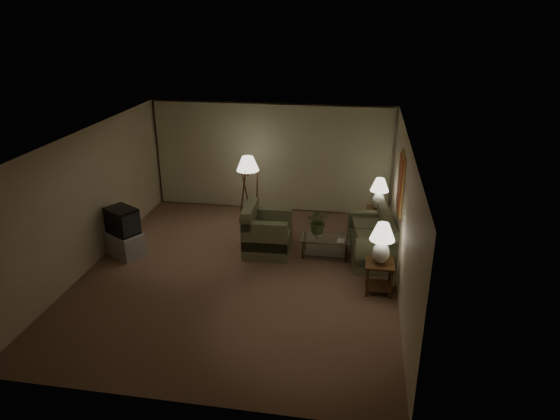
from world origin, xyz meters
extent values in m
plane|color=brown|center=(0.00, 0.00, 0.00)|extent=(7.00, 7.00, 0.00)
cube|color=beige|center=(0.00, 3.50, 1.35)|extent=(6.00, 0.04, 2.70)
cube|color=beige|center=(-3.00, 0.00, 1.35)|extent=(0.04, 7.00, 2.70)
cube|color=beige|center=(3.00, 0.00, 1.35)|extent=(0.04, 7.00, 2.70)
cube|color=white|center=(0.00, 0.00, 2.70)|extent=(6.00, 7.00, 0.04)
cube|color=#C0BD95|center=(0.00, 3.42, 1.35)|extent=(5.85, 0.12, 2.65)
cube|color=gold|center=(2.98, 0.80, 1.75)|extent=(0.03, 0.90, 1.10)
cube|color=#A7321E|center=(2.95, 0.80, 1.75)|extent=(0.02, 0.80, 1.00)
cube|color=#696F4E|center=(2.50, 1.08, 0.19)|extent=(1.82, 1.23, 0.37)
cube|color=#696F4E|center=(0.36, 0.97, 0.22)|extent=(1.05, 1.00, 0.43)
cube|color=#3D2010|center=(2.65, -0.27, 0.58)|extent=(0.51, 0.51, 0.04)
cube|color=#3D2010|center=(2.65, -0.27, 0.12)|extent=(0.44, 0.44, 0.02)
cylinder|color=#3D2010|center=(2.44, -0.47, 0.28)|extent=(0.05, 0.05, 0.56)
cylinder|color=#3D2010|center=(2.44, -0.06, 0.28)|extent=(0.05, 0.05, 0.56)
cylinder|color=#3D2010|center=(2.86, -0.47, 0.28)|extent=(0.05, 0.05, 0.56)
cylinder|color=#3D2010|center=(2.86, -0.06, 0.28)|extent=(0.05, 0.05, 0.56)
cube|color=#3D2010|center=(2.65, 2.33, 0.58)|extent=(0.53, 0.45, 0.04)
cube|color=#3D2010|center=(2.65, 2.33, 0.12)|extent=(0.45, 0.38, 0.02)
cylinder|color=#3D2010|center=(2.43, 2.16, 0.28)|extent=(0.05, 0.05, 0.56)
cylinder|color=#3D2010|center=(2.43, 2.50, 0.28)|extent=(0.05, 0.05, 0.56)
cylinder|color=#3D2010|center=(2.87, 2.16, 0.28)|extent=(0.05, 0.05, 0.56)
cylinder|color=#3D2010|center=(2.87, 2.50, 0.28)|extent=(0.05, 0.05, 0.56)
ellipsoid|color=silver|center=(2.65, -0.27, 0.79)|extent=(0.31, 0.31, 0.39)
cylinder|color=silver|center=(2.65, -0.27, 1.03)|extent=(0.03, 0.03, 0.09)
cone|color=#EEE4CC|center=(2.65, -0.27, 1.21)|extent=(0.44, 0.44, 0.31)
ellipsoid|color=silver|center=(2.65, 2.33, 0.78)|extent=(0.29, 0.29, 0.36)
cylinder|color=silver|center=(2.65, 2.33, 1.00)|extent=(0.03, 0.03, 0.08)
cone|color=#EEE4CC|center=(2.65, 2.33, 1.17)|extent=(0.41, 0.41, 0.29)
cube|color=silver|center=(1.58, 0.98, 0.41)|extent=(1.02, 0.56, 0.02)
cube|color=silver|center=(1.58, 0.98, 0.10)|extent=(0.95, 0.49, 0.01)
cylinder|color=#402E19|center=(1.14, 0.77, 0.20)|extent=(0.04, 0.04, 0.40)
cylinder|color=#402E19|center=(1.14, 1.19, 0.20)|extent=(0.04, 0.04, 0.40)
cylinder|color=#402E19|center=(2.02, 0.77, 0.20)|extent=(0.04, 0.04, 0.40)
cylinder|color=#402E19|center=(2.02, 1.19, 0.20)|extent=(0.04, 0.04, 0.40)
cube|color=#B0B0B3|center=(-2.55, 0.36, 0.25)|extent=(1.22, 1.19, 0.50)
cube|color=black|center=(-2.55, 0.36, 0.77)|extent=(1.03, 1.01, 0.54)
cylinder|color=#3D2010|center=(-0.39, 2.50, 1.27)|extent=(0.04, 0.04, 0.23)
cone|color=#EEE4CC|center=(-0.39, 2.50, 1.46)|extent=(0.53, 0.53, 0.33)
cylinder|color=#A24E37|center=(0.47, 1.70, 0.19)|extent=(0.71, 0.71, 0.37)
imported|color=white|center=(1.43, 0.98, 0.50)|extent=(0.20, 0.20, 0.17)
imported|color=#45652C|center=(1.43, 0.98, 0.85)|extent=(0.56, 0.51, 0.54)
imported|color=olive|center=(1.83, 0.88, 0.42)|extent=(0.17, 0.22, 0.02)
camera|label=1|loc=(2.18, -8.33, 4.85)|focal=32.00mm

